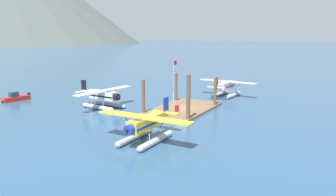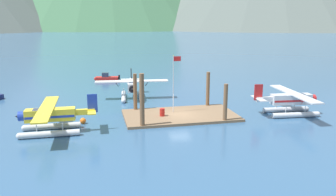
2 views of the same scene
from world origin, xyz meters
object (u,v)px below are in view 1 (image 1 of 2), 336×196
seaplane_silver_stbd_aft (226,88)px  seaplane_white_bow_left (103,97)px  flagpole (174,79)px  mooring_buoy (141,127)px  fuel_drum (177,108)px  boat_red_open_north (15,98)px  seaplane_yellow_port_aft (145,127)px

seaplane_silver_stbd_aft → seaplane_white_bow_left: bearing=144.1°
flagpole → mooring_buoy: (-10.70, -1.52, -4.20)m
fuel_drum → boat_red_open_north: boat_red_open_north is taller
seaplane_white_bow_left → boat_red_open_north: (-3.05, 16.21, -1.09)m
seaplane_yellow_port_aft → boat_red_open_north: bearing=77.4°
boat_red_open_north → mooring_buoy: bearing=-97.6°
seaplane_silver_stbd_aft → boat_red_open_north: size_ratio=2.15×
fuel_drum → seaplane_silver_stbd_aft: size_ratio=0.08×
seaplane_white_bow_left → seaplane_silver_stbd_aft: 21.80m
seaplane_yellow_port_aft → mooring_buoy: bearing=40.5°
fuel_drum → seaplane_white_bow_left: seaplane_white_bow_left is taller
boat_red_open_north → fuel_drum: bearing=-79.0°
fuel_drum → mooring_buoy: 8.95m
fuel_drum → mooring_buoy: bearing=-179.3°
fuel_drum → flagpole: bearing=38.6°
fuel_drum → seaplane_silver_stbd_aft: seaplane_silver_stbd_aft is taller
seaplane_yellow_port_aft → seaplane_silver_stbd_aft: 27.43m
flagpole → seaplane_yellow_port_aft: flagpole is taller
mooring_buoy → seaplane_yellow_port_aft: size_ratio=0.06×
seaplane_white_bow_left → flagpole: bearing=-67.5°
boat_red_open_north → seaplane_white_bow_left: bearing=-79.3°
mooring_buoy → seaplane_silver_stbd_aft: bearing=-3.9°
flagpole → fuel_drum: size_ratio=7.84×
seaplane_white_bow_left → boat_red_open_north: 16.53m
boat_red_open_north → flagpole: bearing=-74.8°
mooring_buoy → seaplane_silver_stbd_aft: (24.37, -1.66, 1.25)m
boat_red_open_north → seaplane_silver_stbd_aft: bearing=-54.5°
mooring_buoy → boat_red_open_north: (3.67, 27.34, 0.16)m
flagpole → seaplane_yellow_port_aft: bearing=-163.3°
fuel_drum → seaplane_yellow_port_aft: (-11.99, -2.72, 0.84)m
seaplane_white_bow_left → seaplane_yellow_port_aft: size_ratio=1.01×
mooring_buoy → seaplane_yellow_port_aft: 4.20m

